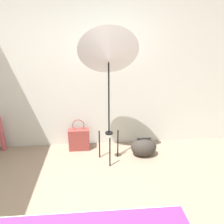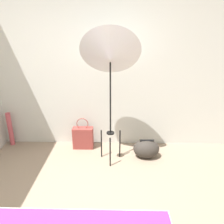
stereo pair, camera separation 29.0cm
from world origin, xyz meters
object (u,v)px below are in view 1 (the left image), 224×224
tote_bag (79,139)px  duffel_bag (144,147)px  paper_roll (1,134)px  photo_umbrella (109,57)px

tote_bag → duffel_bag: size_ratio=1.33×
paper_roll → photo_umbrella: bearing=-14.5°
photo_umbrella → paper_roll: 2.20m
tote_bag → photo_umbrella: bearing=-37.9°
duffel_bag → paper_roll: size_ratio=0.69×
tote_bag → paper_roll: (-1.27, 0.08, 0.11)m
tote_bag → duffel_bag: tote_bag is taller
photo_umbrella → duffel_bag: 1.52m
tote_bag → duffel_bag: bearing=-15.1°
duffel_bag → tote_bag: bearing=164.9°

